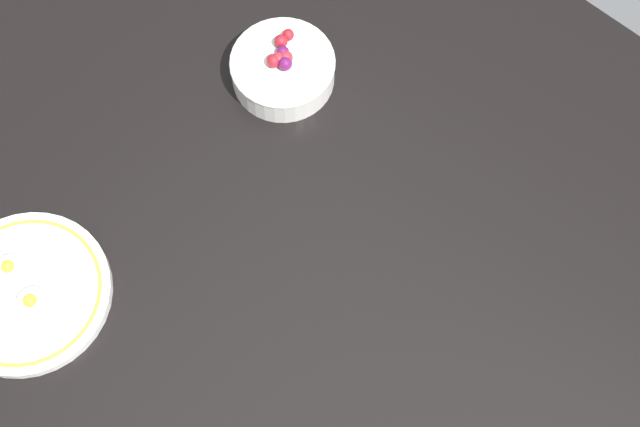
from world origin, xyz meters
TOP-DOWN VIEW (x-y plane):
  - dining_table at (0.00, 0.00)cm, footprint 157.25×105.06cm
  - plate_eggs at (-20.89, -32.66)cm, footprint 21.66×21.66cm
  - bowl_berries at (-18.37, 12.77)cm, footprint 14.72×14.72cm

SIDE VIEW (x-z plane):
  - dining_table at x=0.00cm, z-range 0.00..4.00cm
  - plate_eggs at x=-20.89cm, z-range 2.76..7.48cm
  - bowl_berries at x=-18.37cm, z-range 3.48..9.62cm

